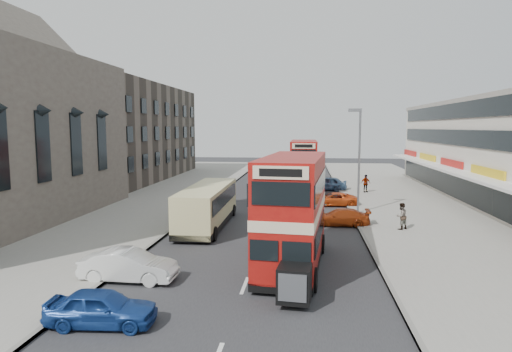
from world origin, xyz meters
The scene contains 19 objects.
ground centered at (0.00, 0.00, 0.00)m, with size 160.00×160.00×0.00m, color #28282B.
road_surface centered at (0.00, 20.00, 0.01)m, with size 12.00×90.00×0.01m, color #28282B.
pavement_right centered at (12.00, 20.00, 0.07)m, with size 12.00×90.00×0.15m, color gray.
pavement_left centered at (-12.00, 20.00, 0.07)m, with size 12.00×90.00×0.15m, color gray.
kerb_left centered at (-6.10, 20.00, 0.07)m, with size 0.20×90.00×0.16m, color gray.
kerb_right centered at (6.10, 20.00, 0.07)m, with size 0.20×90.00×0.16m, color gray.
brick_terrace centered at (-22.00, 38.00, 6.00)m, with size 14.00×28.00×12.00m, color #66594C.
street_lamp centered at (6.52, 18.00, 4.78)m, with size 1.00×0.20×8.12m.
bus_main centered at (1.96, 4.69, 2.73)m, with size 3.34×9.62×5.19m.
bus_second centered at (2.36, 28.84, 2.72)m, with size 2.59×9.39×5.17m.
coach centered at (-4.03, 12.71, 1.51)m, with size 2.61×9.70×2.56m.
car_left_near centered at (-4.30, -2.26, 0.63)m, with size 1.50×3.72×1.27m, color navy.
car_left_front centered at (-5.13, 2.00, 0.69)m, with size 1.47×4.20×1.38m, color white.
car_right_a centered at (4.91, 13.98, 0.59)m, with size 1.64×4.04×1.17m, color maroon.
car_right_b centered at (4.97, 21.59, 0.57)m, with size 1.88×4.08×1.13m, color #D34915.
car_right_c centered at (4.78, 30.84, 0.74)m, with size 1.74×4.34×1.48m, color #557FAB.
pedestrian_near centered at (8.71, 12.70, 1.02)m, with size 0.64×0.44×1.75m, color gray.
pedestrian_far centered at (8.62, 28.93, 1.05)m, with size 1.06×0.44×1.80m, color gray.
cyclist centered at (3.77, 17.09, 0.65)m, with size 0.69×1.90×1.98m.
Camera 1 is at (2.51, -15.70, 6.73)m, focal length 30.47 mm.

